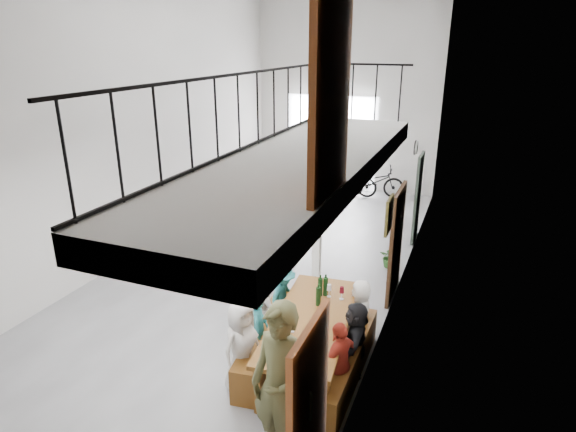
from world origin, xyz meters
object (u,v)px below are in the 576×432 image
at_px(oak_barrel, 245,185).
at_px(bench_inner, 268,340).
at_px(tasting_table, 312,323).
at_px(serving_counter, 304,170).
at_px(side_bench, 177,226).
at_px(host_standing, 281,389).
at_px(bicycle_near, 374,182).

bearing_deg(oak_barrel, bench_inner, -60.95).
height_order(tasting_table, serving_counter, serving_counter).
height_order(bench_inner, oak_barrel, oak_barrel).
bearing_deg(serving_counter, side_bench, -100.88).
xyz_separation_m(bench_inner, serving_counter, (-2.51, 8.43, 0.25)).
xyz_separation_m(host_standing, bicycle_near, (-1.13, 9.82, -0.51)).
relative_size(tasting_table, side_bench, 1.37).
distance_m(tasting_table, side_bench, 5.69).
relative_size(serving_counter, bicycle_near, 1.10).
bearing_deg(bench_inner, host_standing, -69.11).
distance_m(bench_inner, bicycle_near, 8.15).
xyz_separation_m(oak_barrel, serving_counter, (1.10, 1.94, 0.08)).
height_order(tasting_table, bench_inner, tasting_table).
relative_size(bench_inner, side_bench, 1.22).
relative_size(host_standing, bicycle_near, 1.12).
bearing_deg(serving_counter, oak_barrel, -115.41).
height_order(oak_barrel, serving_counter, serving_counter).
height_order(serving_counter, host_standing, host_standing).
relative_size(bench_inner, serving_counter, 1.15).
distance_m(side_bench, bicycle_near, 5.96).
bearing_deg(bench_inner, bicycle_near, 84.30).
relative_size(tasting_table, serving_counter, 1.30).
height_order(side_bench, oak_barrel, oak_barrel).
bearing_deg(oak_barrel, serving_counter, 60.53).
relative_size(bench_inner, bicycle_near, 1.27).
height_order(bench_inner, bicycle_near, bicycle_near).
distance_m(serving_counter, bicycle_near, 2.30).
xyz_separation_m(tasting_table, bench_inner, (-0.66, 0.01, -0.45)).
bearing_deg(oak_barrel, side_bench, -94.52).
relative_size(oak_barrel, serving_counter, 0.44).
bearing_deg(host_standing, bicycle_near, 109.76).
bearing_deg(bicycle_near, tasting_table, 171.98).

